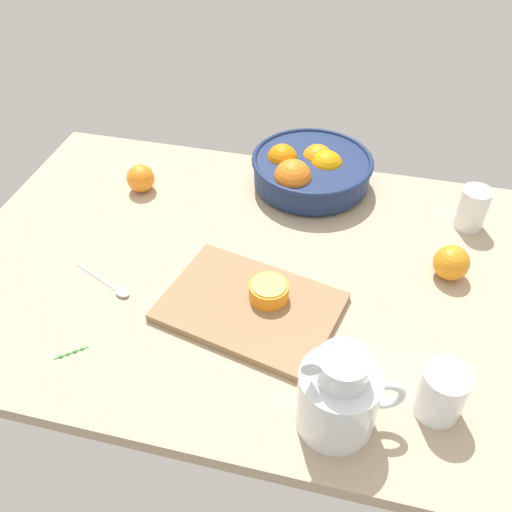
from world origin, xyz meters
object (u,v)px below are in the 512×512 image
Objects in this scene: loose_orange_0 at (141,178)px; loose_orange_1 at (451,263)px; orange_half_0 at (269,291)px; cutting_board at (250,307)px; fruit_bowl at (310,170)px; second_glass at (472,210)px; juice_pitcher at (338,399)px; spoon at (110,285)px; juice_glass at (441,395)px.

loose_orange_1 is at bearing -10.32° from loose_orange_0.
cutting_board is at bearing -140.49° from orange_half_0.
fruit_bowl is 3.85× the size of orange_half_0.
cutting_board is (-41.08, -36.07, -3.55)cm from second_glass.
spoon is (-47.15, 18.97, -5.58)cm from juice_pitcher.
fruit_bowl is 4.07× the size of loose_orange_1.
juice_glass reaches higher than cutting_board.
loose_orange_0 is at bearing -176.58° from second_glass.
cutting_board is 2.21× the size of spoon.
juice_pitcher is at bearing -43.62° from loose_orange_0.
second_glass is at bearing 68.08° from juice_pitcher.
juice_pitcher is 1.79× the size of juice_glass.
loose_orange_1 reaches higher than cutting_board.
fruit_bowl is at bearing 118.17° from juice_glass.
cutting_board is at bearing -95.34° from fruit_bowl.
loose_orange_1 is (2.31, 32.20, -0.63)cm from juice_glass.
loose_orange_1 is 67.86cm from spoon.
fruit_bowl is 3.03× the size of second_glass.
second_glass is at bearing 41.28° from cutting_board.
fruit_bowl is 3.06× the size of juice_glass.
loose_orange_1 is at bearing -104.31° from second_glass.
loose_orange_0 is (-34.89, 31.53, 2.47)cm from cutting_board.
fruit_bowl reaches higher than orange_half_0.
juice_glass reaches higher than spoon.
spoon is at bearing -163.65° from loose_orange_1.
orange_half_0 is (-0.97, -40.36, -1.14)cm from fruit_bowl.
cutting_board is 47.09cm from loose_orange_0.
orange_half_0 is at bearing 5.59° from spoon.
orange_half_0 is at bearing -91.38° from fruit_bowl.
juice_pitcher reaches higher than fruit_bowl.
fruit_bowl is 40.70cm from loose_orange_1.
juice_pitcher is 1.77× the size of second_glass.
loose_orange_0 is 0.93× the size of loose_orange_1.
second_glass is 1.44× the size of loose_orange_0.
loose_orange_1 is at bearing 85.90° from juice_glass.
second_glass reaches higher than spoon.
juice_pitcher is 42.13cm from loose_orange_1.
orange_half_0 is 1.14× the size of loose_orange_0.
fruit_bowl reaches higher than second_glass.
spoon is at bearing -174.41° from orange_half_0.
orange_half_0 is (3.04, 2.50, 2.60)cm from cutting_board.
cutting_board is (-34.29, 13.69, -3.34)cm from juice_glass.
juice_pitcher reaches higher than loose_orange_0.
juice_glass is at bearing -21.77° from cutting_board.
juice_glass is at bearing -94.10° from loose_orange_1.
fruit_bowl is 54.38cm from spoon.
juice_glass is at bearing -97.77° from second_glass.
cutting_board is (-18.70, 19.55, -5.17)cm from juice_pitcher.
loose_orange_0 reaches higher than cutting_board.
loose_orange_1 is at bearing 64.81° from juice_pitcher.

